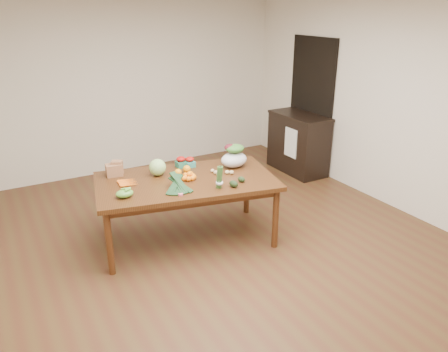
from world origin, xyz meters
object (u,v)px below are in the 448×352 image
mandarin_cluster (189,175)px  salad_bag (234,157)px  cabbage (158,167)px  asparagus_bundle (219,177)px  dining_table (187,210)px  cabinet (298,143)px  kale_bunch (178,184)px  paper_bag (114,169)px

mandarin_cluster → salad_bag: 0.64m
cabbage → asparagus_bundle: bearing=-57.6°
salad_bag → dining_table: bearing=-173.2°
cabinet → asparagus_bundle: 2.83m
dining_table → salad_bag: salad_bag is taller
kale_bunch → cabinet: bearing=39.9°
cabinet → salad_bag: size_ratio=3.16×
dining_table → asparagus_bundle: 0.67m
asparagus_bundle → salad_bag: 0.67m
mandarin_cluster → cabbage: bearing=132.5°
paper_bag → salad_bag: 1.38m
paper_bag → salad_bag: size_ratio=0.73×
paper_bag → kale_bunch: paper_bag is taller
cabbage → dining_table: bearing=-49.3°
dining_table → cabbage: (-0.23, 0.26, 0.47)m
dining_table → paper_bag: bearing=155.3°
mandarin_cluster → paper_bag: bearing=143.5°
mandarin_cluster → asparagus_bundle: (0.17, -0.39, 0.08)m
cabinet → kale_bunch: 3.10m
mandarin_cluster → asparagus_bundle: size_ratio=0.72×
kale_bunch → salad_bag: (0.87, 0.35, 0.05)m
dining_table → cabbage: size_ratio=10.17×
dining_table → mandarin_cluster: size_ratio=10.81×
asparagus_bundle → mandarin_cluster: bearing=125.2°
mandarin_cluster → salad_bag: bearing=9.0°
mandarin_cluster → asparagus_bundle: 0.43m
cabinet → mandarin_cluster: (-2.48, -1.18, 0.33)m
dining_table → cabbage: bearing=142.7°
paper_bag → salad_bag: salad_bag is taller
cabinet → kale_bunch: bearing=-152.1°
mandarin_cluster → kale_bunch: 0.35m
paper_bag → asparagus_bundle: (0.86, -0.90, 0.04)m
paper_bag → cabbage: cabbage is taller
paper_bag → salad_bag: bearing=-17.3°
dining_table → asparagus_bundle: bearing=-52.0°
paper_bag → mandarin_cluster: bearing=-36.5°
cabbage → asparagus_bundle: (0.42, -0.67, 0.03)m
cabinet → cabbage: 2.91m
salad_bag → cabbage: bearing=168.4°
dining_table → cabinet: bearing=36.9°
kale_bunch → asparagus_bundle: (0.41, -0.13, 0.05)m
cabinet → dining_table: bearing=-155.1°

